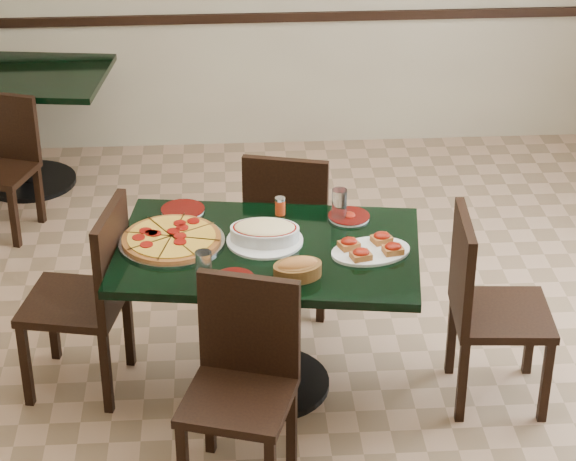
{
  "coord_description": "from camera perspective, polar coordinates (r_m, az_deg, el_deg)",
  "views": [
    {
      "loc": [
        -0.3,
        -4.4,
        3.17
      ],
      "look_at": [
        -0.01,
        0.0,
        0.79
      ],
      "focal_mm": 70.0,
      "sensor_mm": 36.0,
      "label": 1
    }
  ],
  "objects": [
    {
      "name": "floor",
      "position": [
        5.43,
        0.13,
        -7.32
      ],
      "size": [
        5.5,
        5.5,
        0.0
      ],
      "primitive_type": "plane",
      "color": "#947155",
      "rests_on": "ground"
    },
    {
      "name": "room_shell",
      "position": [
        6.58,
        8.18,
        10.4
      ],
      "size": [
        5.5,
        5.5,
        5.5
      ],
      "color": "white",
      "rests_on": "floor"
    },
    {
      "name": "main_table",
      "position": [
        5.04,
        -1.01,
        -2.66
      ],
      "size": [
        1.44,
        1.04,
        0.75
      ],
      "rotation": [
        0.0,
        0.0,
        -0.14
      ],
      "color": "black",
      "rests_on": "floor"
    },
    {
      "name": "back_table",
      "position": [
        7.22,
        -13.39,
        6.1
      ],
      "size": [
        1.17,
        0.91,
        0.75
      ],
      "rotation": [
        0.0,
        0.0,
        -0.13
      ],
      "color": "black",
      "rests_on": "floor"
    },
    {
      "name": "chair_far",
      "position": [
        5.68,
        0.07,
        0.43
      ],
      "size": [
        0.51,
        0.51,
        0.91
      ],
      "rotation": [
        0.0,
        0.0,
        2.89
      ],
      "color": "black",
      "rests_on": "floor"
    },
    {
      "name": "chair_near",
      "position": [
        4.57,
        -2.3,
        -7.28
      ],
      "size": [
        0.53,
        0.53,
        0.9
      ],
      "rotation": [
        0.0,
        0.0,
        -0.3
      ],
      "color": "black",
      "rests_on": "floor"
    },
    {
      "name": "chair_right",
      "position": [
        5.08,
        9.93,
        -3.51
      ],
      "size": [
        0.46,
        0.46,
        0.93
      ],
      "rotation": [
        0.0,
        0.0,
        1.5
      ],
      "color": "black",
      "rests_on": "floor"
    },
    {
      "name": "chair_left",
      "position": [
        5.15,
        -9.97,
        -2.98
      ],
      "size": [
        0.52,
        0.52,
        0.94
      ],
      "rotation": [
        0.0,
        0.0,
        -1.78
      ],
      "color": "black",
      "rests_on": "floor"
    },
    {
      "name": "back_chair_near",
      "position": [
        6.74,
        -14.26,
        3.61
      ],
      "size": [
        0.48,
        0.48,
        0.8
      ],
      "rotation": [
        0.0,
        0.0,
        -0.33
      ],
      "color": "black",
      "rests_on": "floor"
    },
    {
      "name": "pepperoni_pizza",
      "position": [
        5.01,
        -5.94,
        -0.43
      ],
      "size": [
        0.47,
        0.47,
        0.04
      ],
      "rotation": [
        0.0,
        0.0,
        -0.25
      ],
      "color": "silver",
      "rests_on": "main_table"
    },
    {
      "name": "lasagna_casserole",
      "position": [
        4.98,
        -1.19,
        -0.11
      ],
      "size": [
        0.34,
        0.34,
        0.09
      ],
      "rotation": [
        0.0,
        0.0,
        -0.1
      ],
      "color": "silver",
      "rests_on": "main_table"
    },
    {
      "name": "bread_basket",
      "position": [
        4.71,
        0.48,
        -1.94
      ],
      "size": [
        0.24,
        0.19,
        0.09
      ],
      "rotation": [
        0.0,
        0.0,
        0.24
      ],
      "color": "brown",
      "rests_on": "main_table"
    },
    {
      "name": "bruschetta_platter",
      "position": [
        4.91,
        4.23,
        -0.91
      ],
      "size": [
        0.4,
        0.32,
        0.05
      ],
      "rotation": [
        0.0,
        0.0,
        0.24
      ],
      "color": "silver",
      "rests_on": "main_table"
    },
    {
      "name": "side_plate_near",
      "position": [
        4.71,
        -2.76,
        -2.48
      ],
      "size": [
        0.17,
        0.17,
        0.02
      ],
      "rotation": [
        0.0,
        0.0,
        -0.41
      ],
      "color": "silver",
      "rests_on": "main_table"
    },
    {
      "name": "side_plate_far_r",
      "position": [
        5.2,
        3.11,
        0.72
      ],
      "size": [
        0.19,
        0.19,
        0.03
      ],
      "rotation": [
        0.0,
        0.0,
        -0.15
      ],
      "color": "silver",
      "rests_on": "main_table"
    },
    {
      "name": "side_plate_far_l",
      "position": [
        5.27,
        -5.37,
        1.05
      ],
      "size": [
        0.21,
        0.21,
        0.02
      ],
      "rotation": [
        0.0,
        0.0,
        -0.36
      ],
      "color": "silver",
      "rests_on": "main_table"
    },
    {
      "name": "napkin_setting",
      "position": [
        4.67,
        -2.86,
        -2.85
      ],
      "size": [
        0.17,
        0.17,
        0.01
      ],
      "rotation": [
        0.0,
        0.0,
        0.22
      ],
      "color": "white",
      "rests_on": "main_table"
    },
    {
      "name": "water_glass_a",
      "position": [
        5.16,
        2.63,
        1.33
      ],
      "size": [
        0.07,
        0.07,
        0.15
      ],
      "primitive_type": "cylinder",
      "color": "silver",
      "rests_on": "main_table"
    },
    {
      "name": "water_glass_b",
      "position": [
        4.66,
        -4.3,
        -1.91
      ],
      "size": [
        0.07,
        0.07,
        0.15
      ],
      "primitive_type": "cylinder",
      "color": "silver",
      "rests_on": "main_table"
    },
    {
      "name": "pepper_shaker",
      "position": [
        5.21,
        -0.4,
        1.26
      ],
      "size": [
        0.05,
        0.05,
        0.08
      ],
      "color": "red",
      "rests_on": "main_table"
    }
  ]
}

